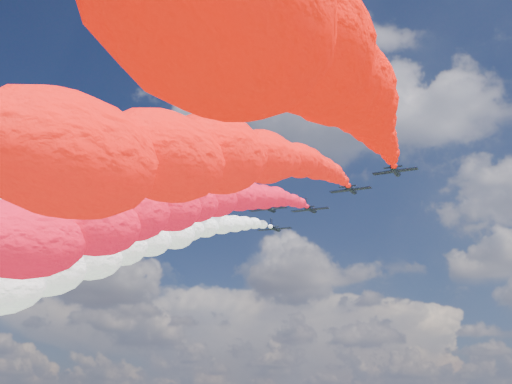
% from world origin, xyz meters
% --- Properties ---
extents(jet_0, '(9.79, 12.93, 5.07)m').
position_xyz_m(jet_0, '(-30.54, -5.34, 99.33)').
color(jet_0, black).
extents(jet_1, '(9.25, 12.55, 5.07)m').
position_xyz_m(jet_1, '(-20.04, 3.58, 99.33)').
color(jet_1, black).
extents(trail_1, '(6.71, 105.71, 42.75)m').
position_xyz_m(trail_1, '(-20.04, -50.94, 80.27)').
color(trail_1, blue).
extents(jet_2, '(9.15, 12.47, 5.07)m').
position_xyz_m(jet_2, '(-9.89, 15.30, 99.33)').
color(jet_2, black).
extents(trail_2, '(6.71, 105.71, 42.75)m').
position_xyz_m(trail_2, '(-9.89, -39.21, 80.27)').
color(trail_2, '#0634FA').
extents(jet_3, '(9.56, 12.76, 5.07)m').
position_xyz_m(jet_3, '(1.38, 10.31, 99.33)').
color(jet_3, black).
extents(trail_3, '(6.71, 105.71, 42.75)m').
position_xyz_m(trail_3, '(1.38, -44.20, 80.27)').
color(trail_3, white).
extents(jet_4, '(9.25, 12.54, 5.07)m').
position_xyz_m(jet_4, '(-1.07, 26.08, 99.33)').
color(jet_4, black).
extents(trail_4, '(6.71, 105.71, 42.75)m').
position_xyz_m(trail_4, '(-1.07, -28.43, 80.27)').
color(trail_4, white).
extents(jet_5, '(9.43, 12.67, 5.07)m').
position_xyz_m(jet_5, '(10.96, 13.50, 99.33)').
color(jet_5, black).
extents(trail_5, '(6.71, 105.71, 42.75)m').
position_xyz_m(trail_5, '(10.96, -41.01, 80.27)').
color(trail_5, red).
extents(jet_6, '(9.77, 12.91, 5.07)m').
position_xyz_m(jet_6, '(22.08, 3.00, 99.33)').
color(jet_6, black).
extents(trail_6, '(6.71, 105.71, 42.75)m').
position_xyz_m(trail_6, '(22.08, -51.51, 80.27)').
color(trail_6, red).
extents(jet_7, '(9.84, 12.96, 5.07)m').
position_xyz_m(jet_7, '(32.20, -4.98, 99.33)').
color(jet_7, black).
extents(trail_7, '(6.71, 105.71, 42.75)m').
position_xyz_m(trail_7, '(32.20, -59.49, 80.27)').
color(trail_7, '#EF0C04').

